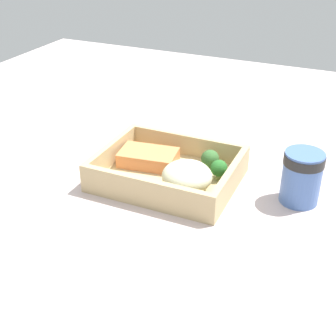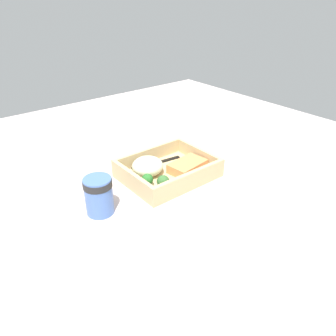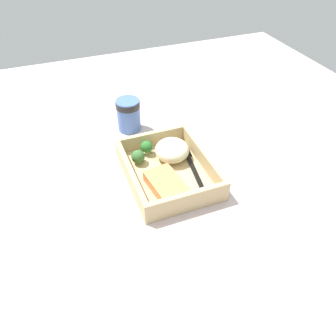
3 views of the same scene
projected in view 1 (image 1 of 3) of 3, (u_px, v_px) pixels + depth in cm
name	position (u px, v px, depth cm)	size (l,w,h in cm)	color
ground_plane	(168.00, 185.00, 87.30)	(160.00, 160.00, 2.00)	#C0AEAD
takeout_tray	(168.00, 178.00, 86.51)	(25.00, 19.72, 1.20)	tan
tray_rim	(168.00, 165.00, 85.20)	(25.00, 19.72, 4.16)	tan
salmon_fillet	(148.00, 158.00, 89.36)	(10.76, 6.69, 2.66)	#E6874F
mashed_potatoes	(187.00, 176.00, 80.84)	(8.83, 8.60, 5.06)	beige
broccoli_floret_1	(210.00, 159.00, 87.54)	(3.42, 3.42, 3.72)	#769852
broccoli_floret_2	(219.00, 169.00, 83.94)	(3.08, 3.08, 3.80)	#8CA25F
fork	(155.00, 192.00, 80.85)	(15.88, 3.73, 0.44)	black
paper_cup	(302.00, 175.00, 78.39)	(6.79, 6.79, 9.33)	#486AAE
receipt_slip	(245.00, 138.00, 102.22)	(8.35, 15.60, 0.24)	white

